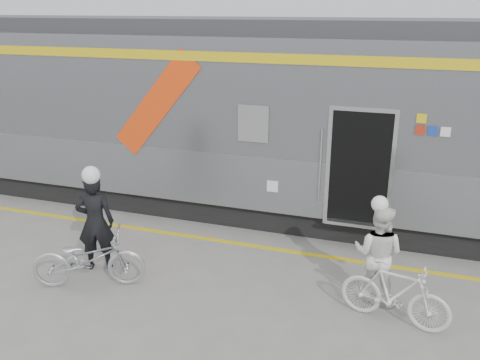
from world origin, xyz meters
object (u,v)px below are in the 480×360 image
at_px(bicycle_left, 89,259).
at_px(woman, 378,254).
at_px(man, 95,222).
at_px(bicycle_right, 395,293).

bearing_deg(bicycle_left, woman, -99.40).
height_order(man, woman, man).
distance_m(woman, bicycle_right, 0.70).
height_order(bicycle_left, woman, woman).
distance_m(man, bicycle_left, 0.70).
height_order(man, bicycle_left, man).
bearing_deg(man, woman, 163.42).
height_order(woman, bicycle_right, woman).
height_order(bicycle_left, bicycle_right, same).
distance_m(bicycle_left, woman, 4.56).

